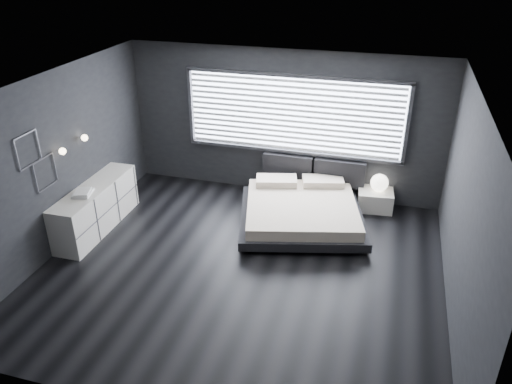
# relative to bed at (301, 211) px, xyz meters

# --- Properties ---
(room) EXTENTS (6.04, 6.00, 2.80)m
(room) POSITION_rel_bed_xyz_m (-0.62, -1.59, 1.15)
(room) COLOR black
(room) RESTS_ON ground
(window) EXTENTS (4.14, 0.09, 1.52)m
(window) POSITION_rel_bed_xyz_m (-0.42, 1.11, 1.36)
(window) COLOR white
(window) RESTS_ON ground
(headboard) EXTENTS (1.96, 0.16, 0.52)m
(headboard) POSITION_rel_bed_xyz_m (0.01, 1.05, 0.32)
(headboard) COLOR black
(headboard) RESTS_ON ground
(sconce_near) EXTENTS (0.18, 0.11, 0.11)m
(sconce_near) POSITION_rel_bed_xyz_m (-3.50, -1.54, 1.35)
(sconce_near) COLOR silver
(sconce_near) RESTS_ON ground
(sconce_far) EXTENTS (0.18, 0.11, 0.11)m
(sconce_far) POSITION_rel_bed_xyz_m (-3.50, -0.94, 1.35)
(sconce_far) COLOR silver
(sconce_far) RESTS_ON ground
(wall_art_upper) EXTENTS (0.01, 0.48, 0.48)m
(wall_art_upper) POSITION_rel_bed_xyz_m (-3.60, -2.14, 1.60)
(wall_art_upper) COLOR #47474C
(wall_art_upper) RESTS_ON ground
(wall_art_lower) EXTENTS (0.01, 0.48, 0.48)m
(wall_art_lower) POSITION_rel_bed_xyz_m (-3.60, -1.89, 1.13)
(wall_art_lower) COLOR #47474C
(wall_art_lower) RESTS_ON ground
(bed) EXTENTS (2.56, 2.49, 0.55)m
(bed) POSITION_rel_bed_xyz_m (0.00, 0.00, 0.00)
(bed) COLOR black
(bed) RESTS_ON ground
(nightstand) EXTENTS (0.68, 0.59, 0.37)m
(nightstand) POSITION_rel_bed_xyz_m (1.22, 0.91, -0.07)
(nightstand) COLOR silver
(nightstand) RESTS_ON ground
(orb_lamp) EXTENTS (0.33, 0.33, 0.33)m
(orb_lamp) POSITION_rel_bed_xyz_m (1.26, 0.93, 0.28)
(orb_lamp) COLOR white
(orb_lamp) RESTS_ON nightstand
(dresser) EXTENTS (0.58, 2.00, 0.80)m
(dresser) POSITION_rel_bed_xyz_m (-3.40, -1.11, 0.14)
(dresser) COLOR silver
(dresser) RESTS_ON ground
(book_stack) EXTENTS (0.35, 0.41, 0.07)m
(book_stack) POSITION_rel_bed_xyz_m (-3.37, -1.41, 0.58)
(book_stack) COLOR silver
(book_stack) RESTS_ON dresser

